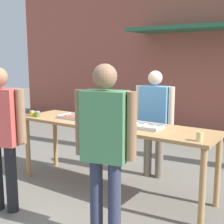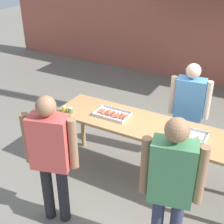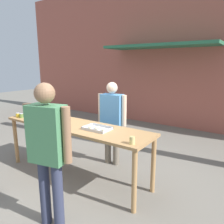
{
  "view_description": "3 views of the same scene",
  "coord_description": "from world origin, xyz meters",
  "px_view_note": "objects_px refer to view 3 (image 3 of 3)",
  "views": [
    {
      "loc": [
        2.21,
        -3.33,
        1.78
      ],
      "look_at": [
        0.0,
        0.0,
        1.07
      ],
      "focal_mm": 50.0,
      "sensor_mm": 36.0,
      "label": 1
    },
    {
      "loc": [
        1.23,
        -3.29,
        3.01
      ],
      "look_at": [
        -0.6,
        -0.01,
        0.97
      ],
      "focal_mm": 50.0,
      "sensor_mm": 36.0,
      "label": 2
    },
    {
      "loc": [
        2.52,
        -2.53,
        1.92
      ],
      "look_at": [
        0.25,
        0.74,
        1.03
      ],
      "focal_mm": 35.0,
      "sensor_mm": 36.0,
      "label": 3
    }
  ],
  "objects_px": {
    "food_tray_sausages": "(50,119)",
    "person_customer_with_cup": "(48,145)",
    "food_tray_buns": "(97,128)",
    "condiment_jar_mustard": "(18,115)",
    "person_server_behind_table": "(112,117)",
    "beer_cup": "(132,140)",
    "condiment_jar_ketchup": "(21,116)"
  },
  "relations": [
    {
      "from": "food_tray_sausages",
      "to": "person_customer_with_cup",
      "type": "bearing_deg",
      "value": -40.41
    },
    {
      "from": "food_tray_buns",
      "to": "condiment_jar_mustard",
      "type": "distance_m",
      "value": 1.74
    },
    {
      "from": "condiment_jar_mustard",
      "to": "person_server_behind_table",
      "type": "distance_m",
      "value": 1.79
    },
    {
      "from": "condiment_jar_mustard",
      "to": "beer_cup",
      "type": "bearing_deg",
      "value": 0.02
    },
    {
      "from": "condiment_jar_mustard",
      "to": "food_tray_buns",
      "type": "bearing_deg",
      "value": 7.71
    },
    {
      "from": "condiment_jar_ketchup",
      "to": "person_customer_with_cup",
      "type": "distance_m",
      "value": 1.94
    },
    {
      "from": "food_tray_sausages",
      "to": "person_server_behind_table",
      "type": "xyz_separation_m",
      "value": [
        0.86,
        0.74,
        0.01
      ]
    },
    {
      "from": "food_tray_buns",
      "to": "condiment_jar_ketchup",
      "type": "distance_m",
      "value": 1.64
    },
    {
      "from": "condiment_jar_ketchup",
      "to": "person_server_behind_table",
      "type": "bearing_deg",
      "value": 34.7
    },
    {
      "from": "condiment_jar_mustard",
      "to": "condiment_jar_ketchup",
      "type": "distance_m",
      "value": 0.1
    },
    {
      "from": "food_tray_sausages",
      "to": "beer_cup",
      "type": "xyz_separation_m",
      "value": [
        1.85,
        -0.23,
        0.04
      ]
    },
    {
      "from": "food_tray_sausages",
      "to": "beer_cup",
      "type": "height_order",
      "value": "beer_cup"
    },
    {
      "from": "food_tray_buns",
      "to": "condiment_jar_ketchup",
      "type": "height_order",
      "value": "condiment_jar_ketchup"
    },
    {
      "from": "condiment_jar_ketchup",
      "to": "beer_cup",
      "type": "height_order",
      "value": "beer_cup"
    },
    {
      "from": "person_customer_with_cup",
      "to": "food_tray_sausages",
      "type": "bearing_deg",
      "value": -53.4
    },
    {
      "from": "condiment_jar_ketchup",
      "to": "condiment_jar_mustard",
      "type": "bearing_deg",
      "value": -174.74
    },
    {
      "from": "food_tray_sausages",
      "to": "condiment_jar_mustard",
      "type": "height_order",
      "value": "condiment_jar_mustard"
    },
    {
      "from": "beer_cup",
      "to": "person_server_behind_table",
      "type": "distance_m",
      "value": 1.39
    },
    {
      "from": "condiment_jar_mustard",
      "to": "condiment_jar_ketchup",
      "type": "height_order",
      "value": "same"
    },
    {
      "from": "food_tray_sausages",
      "to": "food_tray_buns",
      "type": "bearing_deg",
      "value": -0.06
    },
    {
      "from": "condiment_jar_ketchup",
      "to": "person_customer_with_cup",
      "type": "xyz_separation_m",
      "value": [
        1.76,
        -0.81,
        0.07
      ]
    },
    {
      "from": "person_server_behind_table",
      "to": "person_customer_with_cup",
      "type": "height_order",
      "value": "person_customer_with_cup"
    },
    {
      "from": "food_tray_sausages",
      "to": "person_server_behind_table",
      "type": "relative_size",
      "value": 0.3
    },
    {
      "from": "person_server_behind_table",
      "to": "person_customer_with_cup",
      "type": "distance_m",
      "value": 1.82
    },
    {
      "from": "condiment_jar_mustard",
      "to": "person_server_behind_table",
      "type": "bearing_deg",
      "value": 33.14
    },
    {
      "from": "food_tray_buns",
      "to": "condiment_jar_mustard",
      "type": "height_order",
      "value": "condiment_jar_mustard"
    },
    {
      "from": "condiment_jar_ketchup",
      "to": "person_customer_with_cup",
      "type": "height_order",
      "value": "person_customer_with_cup"
    },
    {
      "from": "person_server_behind_table",
      "to": "person_customer_with_cup",
      "type": "xyz_separation_m",
      "value": [
        0.36,
        -1.78,
        0.08
      ]
    },
    {
      "from": "condiment_jar_ketchup",
      "to": "person_server_behind_table",
      "type": "height_order",
      "value": "person_server_behind_table"
    },
    {
      "from": "food_tray_buns",
      "to": "person_customer_with_cup",
      "type": "xyz_separation_m",
      "value": [
        0.13,
        -1.04,
        0.09
      ]
    },
    {
      "from": "beer_cup",
      "to": "person_customer_with_cup",
      "type": "distance_m",
      "value": 1.02
    },
    {
      "from": "condiment_jar_mustard",
      "to": "condiment_jar_ketchup",
      "type": "bearing_deg",
      "value": 5.26
    }
  ]
}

